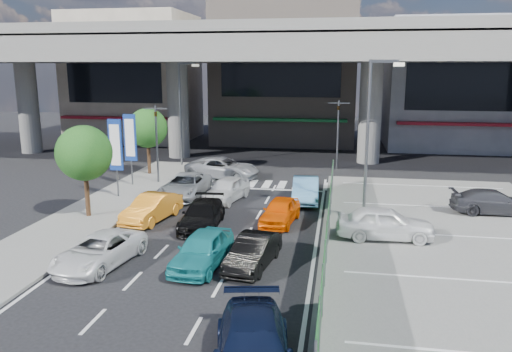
% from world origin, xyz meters
% --- Properties ---
extents(ground, '(120.00, 120.00, 0.00)m').
position_xyz_m(ground, '(0.00, 0.00, 0.00)').
color(ground, black).
rests_on(ground, ground).
extents(parking_lot, '(12.00, 28.00, 0.06)m').
position_xyz_m(parking_lot, '(11.00, 2.00, 0.03)').
color(parking_lot, slate).
rests_on(parking_lot, ground).
extents(sidewalk_left, '(4.00, 30.00, 0.12)m').
position_xyz_m(sidewalk_left, '(-7.00, 4.00, 0.06)').
color(sidewalk_left, slate).
rests_on(sidewalk_left, ground).
extents(fence_run, '(0.16, 22.00, 1.80)m').
position_xyz_m(fence_run, '(5.30, 1.00, 0.90)').
color(fence_run, '#1D5625').
rests_on(fence_run, ground).
extents(expressway, '(64.00, 14.00, 10.75)m').
position_xyz_m(expressway, '(0.00, 22.00, 8.76)').
color(expressway, slate).
rests_on(expressway, ground).
extents(building_west, '(12.00, 10.90, 13.00)m').
position_xyz_m(building_west, '(-16.00, 31.97, 6.49)').
color(building_west, gray).
rests_on(building_west, ground).
extents(building_center, '(14.00, 10.90, 15.00)m').
position_xyz_m(building_center, '(0.00, 32.97, 7.49)').
color(building_center, gray).
rests_on(building_center, ground).
extents(building_east, '(12.00, 10.90, 12.00)m').
position_xyz_m(building_east, '(16.00, 31.97, 5.99)').
color(building_east, gray).
rests_on(building_east, ground).
extents(traffic_light_left, '(1.60, 1.24, 5.20)m').
position_xyz_m(traffic_light_left, '(-6.20, 12.00, 3.94)').
color(traffic_light_left, '#595B60').
rests_on(traffic_light_left, ground).
extents(traffic_light_right, '(1.60, 1.24, 5.20)m').
position_xyz_m(traffic_light_right, '(5.50, 19.00, 3.94)').
color(traffic_light_right, '#595B60').
rests_on(traffic_light_right, ground).
extents(street_lamp_right, '(1.65, 0.22, 8.00)m').
position_xyz_m(street_lamp_right, '(7.17, 6.00, 4.77)').
color(street_lamp_right, '#595B60').
rests_on(street_lamp_right, ground).
extents(street_lamp_left, '(1.65, 0.22, 8.00)m').
position_xyz_m(street_lamp_left, '(-6.33, 18.00, 4.77)').
color(street_lamp_left, '#595B60').
rests_on(street_lamp_left, ground).
extents(signboard_near, '(0.80, 0.14, 4.70)m').
position_xyz_m(signboard_near, '(-7.20, 7.99, 3.06)').
color(signboard_near, '#595B60').
rests_on(signboard_near, ground).
extents(signboard_far, '(0.80, 0.14, 4.70)m').
position_xyz_m(signboard_far, '(-7.60, 10.99, 3.06)').
color(signboard_far, '#595B60').
rests_on(signboard_far, ground).
extents(tree_near, '(2.80, 2.80, 4.80)m').
position_xyz_m(tree_near, '(-7.00, 4.00, 3.39)').
color(tree_near, '#382314').
rests_on(tree_near, ground).
extents(tree_far, '(2.80, 2.80, 4.80)m').
position_xyz_m(tree_far, '(-7.80, 14.50, 3.39)').
color(tree_far, '#382314').
rests_on(tree_far, ground).
extents(minivan_navy_back, '(2.81, 5.04, 1.38)m').
position_xyz_m(minivan_navy_back, '(3.70, -7.82, 0.69)').
color(minivan_navy_back, black).
rests_on(minivan_navy_back, ground).
extents(sedan_white_mid_left, '(2.72, 4.68, 1.22)m').
position_xyz_m(sedan_white_mid_left, '(-3.46, -1.83, 0.61)').
color(sedan_white_mid_left, white).
rests_on(sedan_white_mid_left, ground).
extents(taxi_teal_mid, '(2.01, 4.19, 1.38)m').
position_xyz_m(taxi_teal_mid, '(0.55, -1.24, 0.69)').
color(taxi_teal_mid, teal).
rests_on(taxi_teal_mid, ground).
extents(hatch_black_mid_right, '(1.87, 3.90, 1.23)m').
position_xyz_m(hatch_black_mid_right, '(2.50, -0.93, 0.62)').
color(hatch_black_mid_right, black).
rests_on(hatch_black_mid_right, ground).
extents(taxi_orange_left, '(2.10, 4.25, 1.34)m').
position_xyz_m(taxi_orange_left, '(-3.57, 4.08, 0.67)').
color(taxi_orange_left, orange).
rests_on(taxi_orange_left, ground).
extents(sedan_black_mid, '(2.07, 4.46, 1.26)m').
position_xyz_m(sedan_black_mid, '(-0.78, 3.45, 0.63)').
color(sedan_black_mid, black).
rests_on(sedan_black_mid, ground).
extents(taxi_orange_right, '(1.95, 3.86, 1.26)m').
position_xyz_m(taxi_orange_right, '(2.87, 4.75, 0.63)').
color(taxi_orange_right, '#F55902').
rests_on(taxi_orange_right, ground).
extents(wagon_silver_front_left, '(2.34, 4.99, 1.38)m').
position_xyz_m(wagon_silver_front_left, '(-3.35, 8.94, 0.69)').
color(wagon_silver_front_left, '#A8ACB0').
rests_on(wagon_silver_front_left, ground).
extents(sedan_white_front_mid, '(2.45, 4.30, 1.38)m').
position_xyz_m(sedan_white_front_mid, '(-0.72, 8.47, 0.69)').
color(sedan_white_front_mid, silver).
rests_on(sedan_white_front_mid, ground).
extents(kei_truck_front_right, '(1.69, 4.26, 1.38)m').
position_xyz_m(kei_truck_front_right, '(3.82, 9.13, 0.69)').
color(kei_truck_front_right, '#5491BD').
rests_on(kei_truck_front_right, ground).
extents(crossing_wagon_silver, '(5.48, 3.18, 1.44)m').
position_xyz_m(crossing_wagon_silver, '(-2.36, 14.41, 0.72)').
color(crossing_wagon_silver, '#999CA0').
rests_on(crossing_wagon_silver, ground).
extents(parked_sedan_white, '(4.38, 1.88, 1.47)m').
position_xyz_m(parked_sedan_white, '(7.80, 3.11, 0.80)').
color(parked_sedan_white, white).
rests_on(parked_sedan_white, parking_lot).
extents(parked_sedan_dgrey, '(4.38, 1.92, 1.25)m').
position_xyz_m(parked_sedan_dgrey, '(13.77, 8.15, 0.69)').
color(parked_sedan_dgrey, '#34343A').
rests_on(parked_sedan_dgrey, parking_lot).
extents(traffic_cone, '(0.39, 0.39, 0.63)m').
position_xyz_m(traffic_cone, '(7.05, 4.63, 0.38)').
color(traffic_cone, '#F5490D').
rests_on(traffic_cone, parking_lot).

